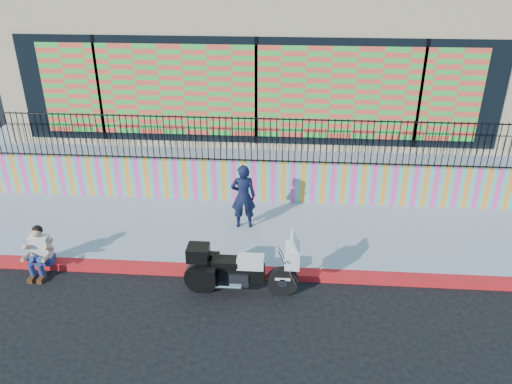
# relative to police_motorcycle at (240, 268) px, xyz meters

# --- Properties ---
(ground) EXTENTS (90.00, 90.00, 0.00)m
(ground) POSITION_rel_police_motorcycle_xyz_m (-0.03, 0.58, -0.58)
(ground) COLOR black
(ground) RESTS_ON ground
(red_curb) EXTENTS (16.00, 0.30, 0.15)m
(red_curb) POSITION_rel_police_motorcycle_xyz_m (-0.03, 0.58, -0.51)
(red_curb) COLOR red
(red_curb) RESTS_ON ground
(sidewalk) EXTENTS (16.00, 3.00, 0.15)m
(sidewalk) POSITION_rel_police_motorcycle_xyz_m (-0.03, 2.23, -0.51)
(sidewalk) COLOR #868CA1
(sidewalk) RESTS_ON ground
(mural_wall) EXTENTS (16.00, 0.20, 1.10)m
(mural_wall) POSITION_rel_police_motorcycle_xyz_m (-0.03, 3.83, 0.12)
(mural_wall) COLOR #F64098
(mural_wall) RESTS_ON sidewalk
(metal_fence) EXTENTS (15.80, 0.04, 1.20)m
(metal_fence) POSITION_rel_police_motorcycle_xyz_m (-0.03, 3.83, 1.27)
(metal_fence) COLOR black
(metal_fence) RESTS_ON mural_wall
(elevated_platform) EXTENTS (16.00, 10.00, 1.25)m
(elevated_platform) POSITION_rel_police_motorcycle_xyz_m (-0.03, 8.93, 0.04)
(elevated_platform) COLOR #868CA1
(elevated_platform) RESTS_ON ground
(storefront_building) EXTENTS (14.00, 8.06, 4.00)m
(storefront_building) POSITION_rel_police_motorcycle_xyz_m (-0.03, 8.71, 2.67)
(storefront_building) COLOR tan
(storefront_building) RESTS_ON elevated_platform
(police_motorcycle) EXTENTS (2.24, 0.74, 1.39)m
(police_motorcycle) POSITION_rel_police_motorcycle_xyz_m (0.00, 0.00, 0.00)
(police_motorcycle) COLOR black
(police_motorcycle) RESTS_ON ground
(police_officer) EXTENTS (0.62, 0.44, 1.61)m
(police_officer) POSITION_rel_police_motorcycle_xyz_m (-0.16, 2.39, 0.37)
(police_officer) COLOR black
(police_officer) RESTS_ON sidewalk
(seated_man) EXTENTS (0.54, 0.71, 1.06)m
(seated_man) POSITION_rel_police_motorcycle_xyz_m (-4.25, 0.32, -0.13)
(seated_man) COLOR navy
(seated_man) RESTS_ON ground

